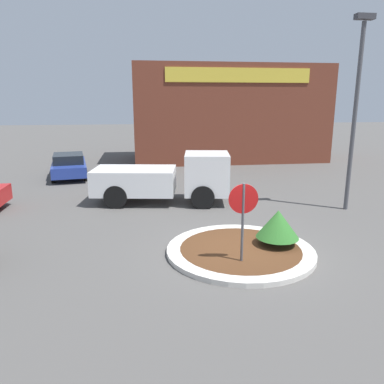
{
  "coord_description": "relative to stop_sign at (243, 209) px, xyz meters",
  "views": [
    {
      "loc": [
        -2.73,
        -9.71,
        4.26
      ],
      "look_at": [
        -1.05,
        2.49,
        1.23
      ],
      "focal_mm": 35.0,
      "sensor_mm": 36.0,
      "label": 1
    }
  ],
  "objects": [
    {
      "name": "ground_plane",
      "position": [
        0.19,
        0.82,
        -1.56
      ],
      "size": [
        120.0,
        120.0,
        0.0
      ],
      "primitive_type": "plane",
      "color": "#514F4C"
    },
    {
      "name": "storefront_building",
      "position": [
        3.79,
        18.28,
        1.75
      ],
      "size": [
        13.42,
        6.07,
        6.61
      ],
      "color": "brown",
      "rests_on": "ground_plane"
    },
    {
      "name": "light_pole",
      "position": [
        5.54,
        4.57,
        2.64
      ],
      "size": [
        0.7,
        0.3,
        7.25
      ],
      "color": "#4C4C51",
      "rests_on": "ground_plane"
    },
    {
      "name": "parked_sedan_blue",
      "position": [
        -6.58,
        12.71,
        -0.87
      ],
      "size": [
        2.49,
        4.55,
        1.35
      ],
      "rotation": [
        0.0,
        0.0,
        1.74
      ],
      "color": "navy",
      "rests_on": "ground_plane"
    },
    {
      "name": "utility_truck",
      "position": [
        -1.48,
        6.58,
        -0.5
      ],
      "size": [
        5.9,
        2.86,
        2.11
      ],
      "rotation": [
        0.0,
        0.0,
        -0.16
      ],
      "color": "white",
      "rests_on": "ground_plane"
    },
    {
      "name": "stop_sign",
      "position": [
        0.0,
        0.0,
        0.0
      ],
      "size": [
        0.77,
        0.07,
        2.23
      ],
      "color": "#4C4C51",
      "rests_on": "ground_plane"
    },
    {
      "name": "island_shrub",
      "position": [
        1.33,
        0.98,
        -0.79
      ],
      "size": [
        1.24,
        1.24,
        1.04
      ],
      "color": "brown",
      "rests_on": "traffic_island"
    },
    {
      "name": "traffic_island",
      "position": [
        0.19,
        0.82,
        -1.49
      ],
      "size": [
        4.21,
        4.21,
        0.14
      ],
      "color": "beige",
      "rests_on": "ground_plane"
    }
  ]
}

